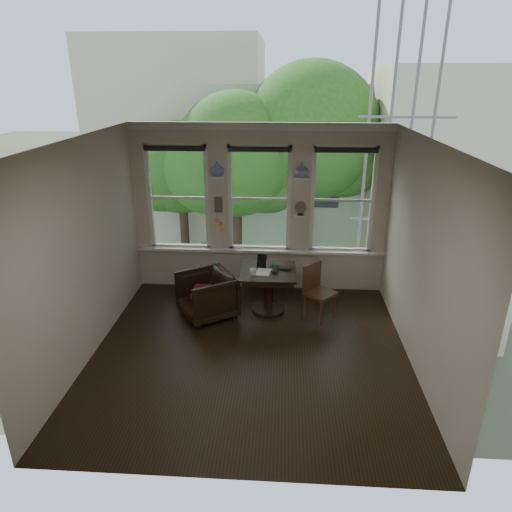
# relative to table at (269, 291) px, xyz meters

# --- Properties ---
(ground) EXTENTS (4.50, 4.50, 0.00)m
(ground) POSITION_rel_table_xyz_m (-0.21, -1.26, -0.38)
(ground) COLOR black
(ground) RESTS_ON ground
(ceiling) EXTENTS (4.50, 4.50, 0.00)m
(ceiling) POSITION_rel_table_xyz_m (-0.21, -1.26, 2.62)
(ceiling) COLOR silver
(ceiling) RESTS_ON ground
(wall_back) EXTENTS (4.50, 0.00, 4.50)m
(wall_back) POSITION_rel_table_xyz_m (-0.21, 0.99, 1.12)
(wall_back) COLOR beige
(wall_back) RESTS_ON ground
(wall_front) EXTENTS (4.50, 0.00, 4.50)m
(wall_front) POSITION_rel_table_xyz_m (-0.21, -3.51, 1.12)
(wall_front) COLOR beige
(wall_front) RESTS_ON ground
(wall_left) EXTENTS (0.00, 4.50, 4.50)m
(wall_left) POSITION_rel_table_xyz_m (-2.46, -1.26, 1.12)
(wall_left) COLOR beige
(wall_left) RESTS_ON ground
(wall_right) EXTENTS (0.00, 4.50, 4.50)m
(wall_right) POSITION_rel_table_xyz_m (2.04, -1.26, 1.12)
(wall_right) COLOR beige
(wall_right) RESTS_ON ground
(window_left) EXTENTS (1.10, 0.12, 1.90)m
(window_left) POSITION_rel_table_xyz_m (-1.66, 0.99, 1.32)
(window_left) COLOR white
(window_left) RESTS_ON ground
(window_center) EXTENTS (1.10, 0.12, 1.90)m
(window_center) POSITION_rel_table_xyz_m (-0.21, 0.99, 1.32)
(window_center) COLOR white
(window_center) RESTS_ON ground
(window_right) EXTENTS (1.10, 0.12, 1.90)m
(window_right) POSITION_rel_table_xyz_m (1.24, 0.99, 1.32)
(window_right) COLOR white
(window_right) RESTS_ON ground
(shelf_left) EXTENTS (0.26, 0.16, 0.03)m
(shelf_left) POSITION_rel_table_xyz_m (-0.94, 0.89, 1.73)
(shelf_left) COLOR white
(shelf_left) RESTS_ON ground
(shelf_right) EXTENTS (0.26, 0.16, 0.03)m
(shelf_right) POSITION_rel_table_xyz_m (0.51, 0.89, 1.73)
(shelf_right) COLOR white
(shelf_right) RESTS_ON ground
(intercom) EXTENTS (0.14, 0.06, 0.28)m
(intercom) POSITION_rel_table_xyz_m (-0.94, 0.92, 1.23)
(intercom) COLOR #59544F
(intercom) RESTS_ON ground
(sticky_notes) EXTENTS (0.16, 0.01, 0.24)m
(sticky_notes) POSITION_rel_table_xyz_m (-0.94, 0.93, 0.88)
(sticky_notes) COLOR pink
(sticky_notes) RESTS_ON ground
(desk_fan) EXTENTS (0.20, 0.20, 0.24)m
(desk_fan) POSITION_rel_table_xyz_m (0.51, 0.87, 1.16)
(desk_fan) COLOR #59544F
(desk_fan) RESTS_ON ground
(vase_left) EXTENTS (0.24, 0.24, 0.25)m
(vase_left) POSITION_rel_table_xyz_m (-0.94, 0.89, 1.86)
(vase_left) COLOR white
(vase_left) RESTS_ON shelf_left
(vase_right) EXTENTS (0.24, 0.24, 0.25)m
(vase_right) POSITION_rel_table_xyz_m (0.51, 0.89, 1.86)
(vase_right) COLOR white
(vase_right) RESTS_ON shelf_right
(table) EXTENTS (0.90, 0.90, 0.75)m
(table) POSITION_rel_table_xyz_m (0.00, 0.00, 0.00)
(table) COLOR black
(table) RESTS_ON ground
(armchair_left) EXTENTS (1.14, 1.13, 0.76)m
(armchair_left) POSITION_rel_table_xyz_m (-1.00, -0.24, 0.00)
(armchair_left) COLOR black
(armchair_left) RESTS_ON ground
(cushion_red) EXTENTS (0.45, 0.45, 0.06)m
(cushion_red) POSITION_rel_table_xyz_m (-1.00, -0.24, 0.08)
(cushion_red) COLOR maroon
(cushion_red) RESTS_ON armchair_left
(side_chair_right) EXTENTS (0.59, 0.59, 0.92)m
(side_chair_right) POSITION_rel_table_xyz_m (0.84, -0.20, 0.09)
(side_chair_right) COLOR #452518
(side_chair_right) RESTS_ON ground
(laptop) EXTENTS (0.43, 0.36, 0.03)m
(laptop) POSITION_rel_table_xyz_m (0.16, 0.07, 0.39)
(laptop) COLOR black
(laptop) RESTS_ON table
(mug) EXTENTS (0.12, 0.12, 0.10)m
(mug) POSITION_rel_table_xyz_m (-0.24, -0.20, 0.43)
(mug) COLOR white
(mug) RESTS_ON table
(drinking_glass) EXTENTS (0.14, 0.14, 0.10)m
(drinking_glass) POSITION_rel_table_xyz_m (0.11, -0.07, 0.43)
(drinking_glass) COLOR white
(drinking_glass) RESTS_ON table
(tablet) EXTENTS (0.17, 0.12, 0.22)m
(tablet) POSITION_rel_table_xyz_m (-0.12, 0.14, 0.48)
(tablet) COLOR black
(tablet) RESTS_ON table
(papers) EXTENTS (0.25, 0.32, 0.00)m
(papers) POSITION_rel_table_xyz_m (-0.09, -0.08, 0.38)
(papers) COLOR silver
(papers) RESTS_ON table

